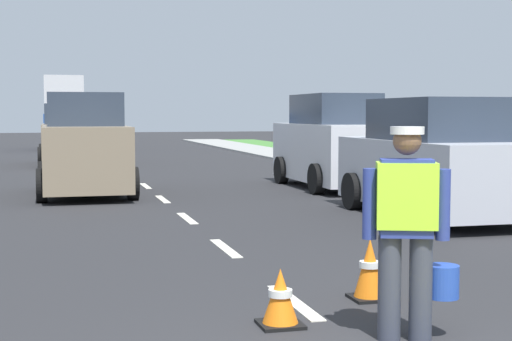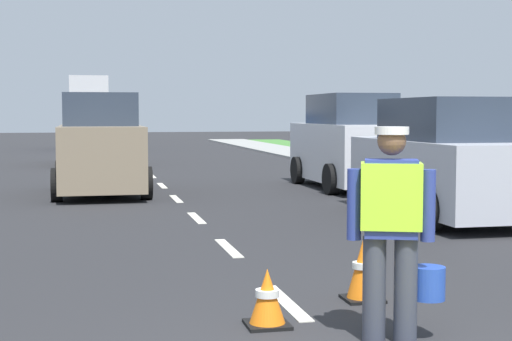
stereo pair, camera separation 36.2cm
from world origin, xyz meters
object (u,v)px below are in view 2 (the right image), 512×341
object	(u,v)px
road_worker	(394,223)
traffic_cone_far	(363,270)
traffic_cone_near	(267,298)
car_oncoming_lead	(100,148)
car_oncoming_second	(89,136)
delivery_truck	(89,116)
car_parked_far	(349,145)
car_parked_curbside	(445,163)

from	to	relation	value
road_worker	traffic_cone_far	world-z (taller)	road_worker
road_worker	traffic_cone_near	bearing A→B (deg)	143.17
traffic_cone_near	car_oncoming_lead	xyz separation A→B (m)	(-1.14, 11.04, 0.78)
road_worker	car_oncoming_lead	world-z (taller)	car_oncoming_lead
car_oncoming_second	delivery_truck	bearing A→B (deg)	89.61
traffic_cone_near	delivery_truck	distance (m)	33.00
traffic_cone_near	traffic_cone_far	distance (m)	1.28
car_parked_far	delivery_truck	bearing A→B (deg)	105.15
road_worker	car_parked_curbside	world-z (taller)	car_parked_curbside
car_parked_curbside	car_parked_far	bearing A→B (deg)	88.01
traffic_cone_near	delivery_truck	size ratio (longest dim) A/B	0.11
car_oncoming_lead	road_worker	bearing A→B (deg)	-80.34
traffic_cone_far	car_oncoming_second	world-z (taller)	car_oncoming_second
car_oncoming_lead	car_parked_far	distance (m)	5.76
traffic_cone_near	car_oncoming_second	world-z (taller)	car_oncoming_second
traffic_cone_near	car_parked_far	xyz separation A→B (m)	(4.62, 11.23, 0.79)
delivery_truck	car_parked_far	xyz separation A→B (m)	(5.88, -21.71, -0.58)
road_worker	car_oncoming_lead	size ratio (longest dim) A/B	0.43
traffic_cone_near	car_oncoming_second	bearing A→B (deg)	93.56
traffic_cone_near	car_parked_curbside	world-z (taller)	car_parked_curbside
traffic_cone_far	car_oncoming_second	size ratio (longest dim) A/B	0.14
car_oncoming_lead	car_parked_curbside	size ratio (longest dim) A/B	0.90
road_worker	traffic_cone_near	size ratio (longest dim) A/B	3.44
road_worker	delivery_truck	size ratio (longest dim) A/B	0.36
car_oncoming_second	car_parked_far	xyz separation A→B (m)	(5.96, -10.22, 0.06)
traffic_cone_near	car_parked_curbside	distance (m)	7.36
traffic_cone_far	delivery_truck	size ratio (longest dim) A/B	0.13
car_parked_far	car_oncoming_lead	bearing A→B (deg)	-178.08
traffic_cone_near	traffic_cone_far	bearing A→B (deg)	31.85
road_worker	traffic_cone_far	distance (m)	1.48
car_parked_curbside	car_parked_far	world-z (taller)	car_parked_far
car_parked_far	traffic_cone_far	bearing A→B (deg)	-108.51
car_parked_curbside	car_parked_far	distance (m)	5.40
traffic_cone_far	car_oncoming_lead	distance (m)	10.62
car_oncoming_second	car_parked_far	world-z (taller)	car_parked_far
car_oncoming_second	car_parked_far	bearing A→B (deg)	-59.78
traffic_cone_near	road_worker	bearing A→B (deg)	-36.83
car_parked_far	car_parked_curbside	bearing A→B (deg)	-91.99
car_oncoming_second	car_parked_curbside	distance (m)	16.65
delivery_truck	road_worker	bearing A→B (deg)	-86.41
traffic_cone_far	car_oncoming_lead	world-z (taller)	car_oncoming_lead
car_oncoming_lead	car_parked_far	world-z (taller)	car_parked_far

